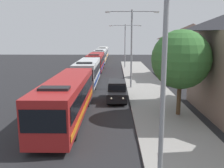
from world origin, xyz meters
TOP-DOWN VIEW (x-y plane):
  - bus_lead at (-1.30, 13.30)m, footprint 2.58×12.36m
  - bus_second_in_line at (-1.30, 26.75)m, footprint 2.58×10.80m
  - bus_middle at (-1.30, 39.57)m, footprint 2.58×11.42m
  - bus_fourth_in_line at (-1.30, 53.02)m, footprint 2.58×10.46m
  - bus_rear at (-1.30, 66.35)m, footprint 2.58×12.04m
  - white_suv at (2.40, 18.75)m, footprint 1.86×4.70m
  - streetlamp_near at (4.10, 5.18)m, footprint 5.65×0.28m
  - streetlamp_mid at (4.10, 24.31)m, footprint 6.06×0.28m
  - streetlamp_far at (4.10, 43.45)m, footprint 6.09×0.28m
  - roadside_tree at (7.12, 14.08)m, footprint 4.43×4.43m
  - house_distant_gabled at (13.46, 32.02)m, footprint 7.49×9.52m

SIDE VIEW (x-z plane):
  - white_suv at x=2.40m, z-range 0.08..1.98m
  - bus_fourth_in_line at x=-1.30m, z-range 0.08..3.29m
  - bus_second_in_line at x=-1.30m, z-range 0.08..3.29m
  - bus_middle at x=-1.30m, z-range 0.09..3.30m
  - bus_rear at x=-1.30m, z-range 0.09..3.30m
  - bus_lead at x=-1.30m, z-range 0.09..3.30m
  - house_distant_gabled at x=13.46m, z-range 0.08..8.05m
  - roadside_tree at x=7.12m, z-range 1.16..7.64m
  - streetlamp_far at x=4.10m, z-range 1.09..9.35m
  - streetlamp_near at x=4.10m, z-range 1.06..9.42m
  - streetlamp_mid at x=4.10m, z-range 1.11..10.03m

